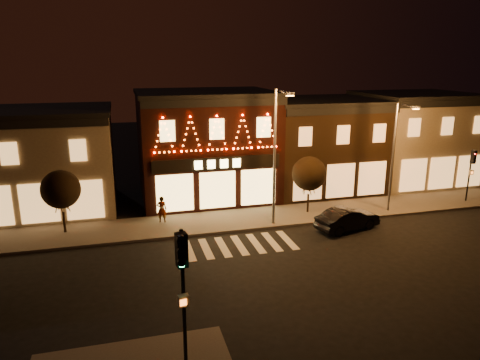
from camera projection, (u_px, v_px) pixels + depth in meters
name	position (u px, v px, depth m)	size (l,w,h in m)	color
ground	(260.00, 276.00, 22.62)	(120.00, 120.00, 0.00)	black
sidewalk_far	(253.00, 218.00, 30.56)	(44.00, 4.00, 0.15)	#47423D
building_left	(24.00, 161.00, 31.45)	(12.20, 8.28, 7.30)	#7C6C58
building_pulp	(206.00, 145.00, 34.56)	(10.20, 8.34, 8.30)	black
building_right_a	(319.00, 144.00, 37.06)	(9.20, 8.28, 7.50)	black
building_right_b	(414.00, 138.00, 39.27)	(9.20, 8.28, 7.80)	#7C6C58
traffic_signal_near	(183.00, 274.00, 14.74)	(0.40, 0.54, 5.11)	black
traffic_signal_far	(472.00, 165.00, 33.26)	(0.35, 0.46, 3.98)	black
streetlamp_mid	(277.00, 148.00, 27.92)	(0.63, 2.00, 8.69)	#59595E
streetlamp_right	(396.00, 149.00, 30.66)	(0.73, 1.73, 7.58)	#59595E
tree_left	(61.00, 189.00, 27.24)	(2.37, 2.37, 3.96)	black
tree_right	(309.00, 174.00, 30.92)	(2.38, 2.38, 3.97)	black
dark_sedan	(348.00, 219.00, 28.60)	(1.51, 4.34, 1.43)	black
pedestrian	(162.00, 209.00, 29.43)	(0.65, 0.42, 1.77)	gray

